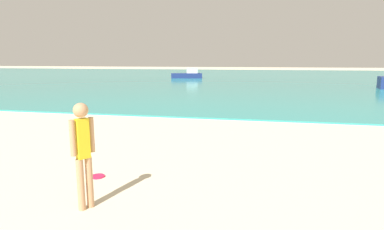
{
  "coord_description": "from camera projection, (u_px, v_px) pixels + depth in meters",
  "views": [
    {
      "loc": [
        1.26,
        2.39,
        2.27
      ],
      "look_at": [
        -0.38,
        10.16,
        0.87
      ],
      "focal_mm": 29.48,
      "sensor_mm": 36.0,
      "label": 1
    }
  ],
  "objects": [
    {
      "name": "frisbee",
      "position": [
        98.0,
        176.0,
        6.16
      ],
      "size": [
        0.27,
        0.27,
        0.03
      ],
      "primitive_type": "cylinder",
      "color": "#E51E4C",
      "rests_on": "ground"
    },
    {
      "name": "water",
      "position": [
        249.0,
        77.0,
        40.92
      ],
      "size": [
        160.0,
        60.0,
        0.06
      ],
      "primitive_type": "cube",
      "color": "teal",
      "rests_on": "ground"
    },
    {
      "name": "person_standing",
      "position": [
        83.0,
        150.0,
        4.71
      ],
      "size": [
        0.24,
        0.33,
        1.65
      ],
      "rotation": [
        0.0,
        0.0,
        4.15
      ],
      "color": "tan",
      "rests_on": "ground"
    },
    {
      "name": "boat_far",
      "position": [
        188.0,
        75.0,
        37.98
      ],
      "size": [
        3.86,
        2.06,
        1.25
      ],
      "rotation": [
        0.0,
        0.0,
        3.39
      ],
      "color": "navy",
      "rests_on": "water"
    }
  ]
}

